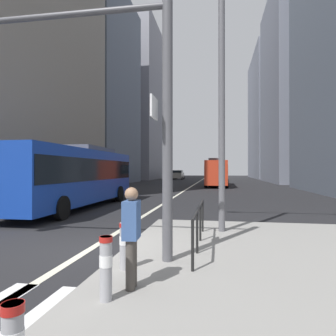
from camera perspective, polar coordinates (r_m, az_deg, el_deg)
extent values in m
plane|color=black|center=(27.55, 2.75, -4.63)|extent=(160.00, 160.00, 0.00)
cube|color=gray|center=(6.95, 29.13, -16.95)|extent=(9.00, 10.00, 0.15)
cube|color=beige|center=(37.48, 4.57, -3.48)|extent=(0.20, 80.00, 0.01)
cube|color=slate|center=(49.11, -14.32, 14.37)|extent=(11.16, 16.55, 29.03)
cube|color=gray|center=(72.00, -6.28, 11.73)|extent=(12.08, 22.94, 34.19)
cube|color=slate|center=(54.58, 24.58, 13.71)|extent=(11.19, 18.00, 30.54)
cube|color=slate|center=(79.02, 19.72, 9.24)|extent=(10.56, 23.46, 30.34)
cube|color=#14389E|center=(16.70, -17.25, -1.48)|extent=(2.52, 11.29, 2.75)
cube|color=black|center=(16.69, -17.25, -0.31)|extent=(2.56, 11.07, 1.10)
cube|color=#4C4C51|center=(18.26, -14.85, 3.40)|extent=(1.76, 4.07, 0.30)
cylinder|color=black|center=(13.03, -19.72, -7.21)|extent=(0.30, 1.00, 1.00)
cylinder|color=black|center=(14.35, -28.17, -6.56)|extent=(0.30, 1.00, 1.00)
cylinder|color=black|center=(19.63, -9.33, -4.90)|extent=(0.30, 1.00, 1.00)
cylinder|color=black|center=(20.53, -15.70, -4.69)|extent=(0.30, 1.00, 1.00)
cylinder|color=black|center=(18.17, -25.12, -5.81)|extent=(0.24, 0.65, 0.64)
cube|color=red|center=(38.04, 9.31, -0.83)|extent=(2.59, 11.68, 2.75)
cube|color=black|center=(38.04, 9.31, -0.32)|extent=(2.63, 11.44, 1.10)
cube|color=#4C4C51|center=(36.31, 9.27, 1.55)|extent=(1.78, 4.21, 0.30)
cylinder|color=black|center=(41.83, 7.73, -2.47)|extent=(0.31, 1.00, 1.00)
cylinder|color=black|center=(41.80, 11.03, -2.46)|extent=(0.31, 1.00, 1.00)
cylinder|color=black|center=(34.38, 7.23, -2.93)|extent=(0.31, 1.00, 1.00)
cylinder|color=black|center=(34.35, 11.24, -2.93)|extent=(0.31, 1.00, 1.00)
cube|color=black|center=(65.41, 0.70, -1.37)|extent=(1.93, 4.31, 1.10)
cube|color=black|center=(65.55, 0.72, -0.66)|extent=(1.58, 2.35, 0.52)
cylinder|color=black|center=(63.88, 1.36, -1.89)|extent=(0.24, 0.65, 0.64)
cylinder|color=black|center=(64.10, -0.26, -1.88)|extent=(0.24, 0.65, 0.64)
cylinder|color=black|center=(66.76, 1.63, -1.82)|extent=(0.24, 0.65, 0.64)
cylinder|color=black|center=(66.97, 0.08, -1.82)|extent=(0.24, 0.65, 0.64)
cube|color=gold|center=(66.43, 9.98, -1.35)|extent=(2.00, 4.58, 1.10)
cube|color=black|center=(66.27, 9.98, -0.65)|extent=(1.61, 2.50, 0.52)
cylinder|color=black|center=(68.01, 9.27, -1.79)|extent=(0.25, 0.65, 0.64)
cylinder|color=black|center=(67.94, 10.81, -1.79)|extent=(0.25, 0.65, 0.64)
cylinder|color=black|center=(64.96, 9.12, -1.86)|extent=(0.25, 0.65, 0.64)
cylinder|color=black|center=(64.88, 10.73, -1.86)|extent=(0.25, 0.65, 0.64)
cube|color=silver|center=(61.22, 9.49, -1.44)|extent=(1.88, 4.12, 1.10)
cube|color=black|center=(61.06, 9.49, -0.68)|extent=(1.55, 2.24, 0.52)
cylinder|color=black|center=(62.61, 8.63, -1.92)|extent=(0.24, 0.65, 0.64)
cylinder|color=black|center=(62.65, 10.29, -1.91)|extent=(0.24, 0.65, 0.64)
cylinder|color=black|center=(59.83, 8.64, -1.99)|extent=(0.24, 0.65, 0.64)
cylinder|color=black|center=(59.87, 10.39, -1.99)|extent=(0.24, 0.65, 0.64)
cube|color=#B2A899|center=(62.78, 2.06, -1.41)|extent=(1.85, 4.43, 1.10)
cube|color=black|center=(62.92, 2.08, -0.67)|extent=(1.53, 2.40, 0.52)
cylinder|color=black|center=(61.18, 2.70, -1.96)|extent=(0.23, 0.64, 0.64)
cylinder|color=black|center=(61.46, 1.01, -1.95)|extent=(0.23, 0.64, 0.64)
cylinder|color=black|center=(64.15, 3.06, -1.88)|extent=(0.23, 0.64, 0.64)
cylinder|color=black|center=(64.41, 1.45, -1.88)|extent=(0.23, 0.64, 0.64)
cylinder|color=#515156|center=(6.37, -0.10, 9.46)|extent=(0.22, 0.22, 6.00)
cylinder|color=#515156|center=(8.34, -25.63, 24.38)|extent=(6.64, 0.14, 0.14)
cube|color=white|center=(6.28, -2.68, 11.46)|extent=(0.04, 0.60, 0.44)
cylinder|color=#56565B|center=(9.66, 10.24, 12.13)|extent=(0.20, 0.20, 8.00)
cylinder|color=#B21E19|center=(3.09, -27.61, -22.64)|extent=(0.20, 0.20, 0.08)
cylinder|color=#99999E|center=(4.69, -11.81, -18.32)|extent=(0.18, 0.18, 0.94)
cylinder|color=white|center=(4.65, -11.81, -17.00)|extent=(0.19, 0.19, 0.17)
cylinder|color=#B21E19|center=(4.57, -11.81, -13.19)|extent=(0.20, 0.20, 0.08)
cylinder|color=#99999E|center=(5.99, -8.37, -14.55)|extent=(0.18, 0.18, 0.89)
cylinder|color=white|center=(5.97, -8.37, -13.55)|extent=(0.19, 0.19, 0.16)
cylinder|color=#B21E19|center=(5.91, -8.36, -10.73)|extent=(0.20, 0.20, 0.08)
cylinder|color=black|center=(5.83, 4.73, -14.66)|extent=(0.06, 0.06, 0.95)
cylinder|color=black|center=(7.01, 5.60, -12.20)|extent=(0.06, 0.06, 0.95)
cylinder|color=black|center=(8.21, 6.20, -10.44)|extent=(0.06, 0.06, 0.95)
cylinder|color=black|center=(9.41, 6.65, -9.14)|extent=(0.06, 0.06, 0.95)
cylinder|color=black|center=(7.54, 5.92, -7.70)|extent=(0.06, 3.66, 0.06)
cylinder|color=#423D38|center=(5.17, -6.82, -17.42)|extent=(0.15, 0.15, 0.80)
cylinder|color=#423D38|center=(5.02, -7.23, -17.94)|extent=(0.15, 0.15, 0.80)
cube|color=#38568E|center=(4.93, -7.02, -9.81)|extent=(0.27, 0.40, 0.62)
sphere|color=#9E7556|center=(4.88, -7.01, -4.97)|extent=(0.22, 0.22, 0.22)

